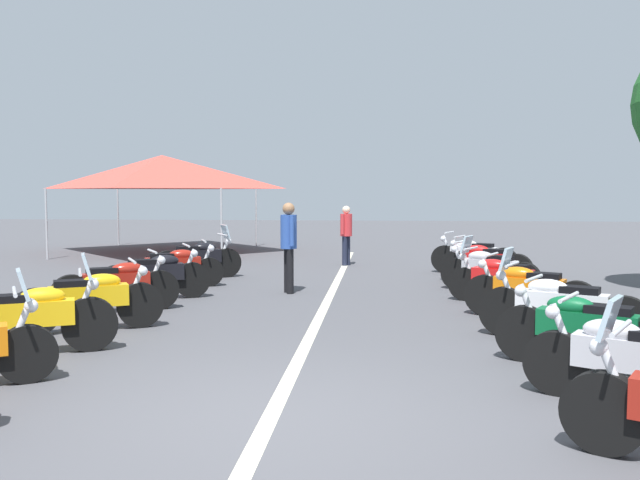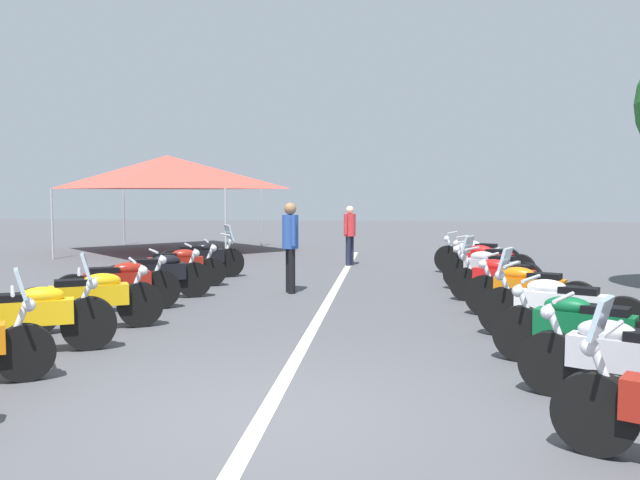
{
  "view_description": "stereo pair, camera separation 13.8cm",
  "coord_description": "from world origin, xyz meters",
  "px_view_note": "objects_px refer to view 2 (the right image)",
  "views": [
    {
      "loc": [
        -5.53,
        -0.96,
        1.99
      ],
      "look_at": [
        4.76,
        0.0,
        1.22
      ],
      "focal_mm": 36.56,
      "sensor_mm": 36.0,
      "label": 1
    },
    {
      "loc": [
        -5.53,
        -1.1,
        1.99
      ],
      "look_at": [
        4.76,
        0.0,
        1.22
      ],
      "focal_mm": 36.56,
      "sensor_mm": 36.0,
      "label": 2
    }
  ],
  "objects_px": {
    "motorcycle_right_row_7": "(487,262)",
    "motorcycle_right_row_4": "(528,290)",
    "motorcycle_left_row_4": "(119,284)",
    "motorcycle_left_row_6": "(176,266)",
    "motorcycle_right_row_3": "(558,307)",
    "motorcycle_left_row_3": "(91,299)",
    "motorcycle_left_row_7": "(202,258)",
    "bystander_3": "(350,231)",
    "motorcycle_right_row_6": "(490,270)",
    "motorcycle_left_row_5": "(158,274)",
    "motorcycle_right_row_5": "(502,279)",
    "event_tent": "(167,172)",
    "motorcycle_left_row_2": "(29,316)",
    "motorcycle_right_row_8": "(476,255)",
    "bystander_1": "(290,240)",
    "motorcycle_right_row_2": "(582,330)",
    "motorcycle_right_row_1": "(624,360)"
  },
  "relations": [
    {
      "from": "motorcycle_left_row_5",
      "to": "motorcycle_right_row_6",
      "type": "relative_size",
      "value": 1.02
    },
    {
      "from": "motorcycle_right_row_3",
      "to": "motorcycle_left_row_3",
      "type": "bearing_deg",
      "value": 25.27
    },
    {
      "from": "motorcycle_left_row_2",
      "to": "bystander_1",
      "type": "bearing_deg",
      "value": 38.8
    },
    {
      "from": "motorcycle_left_row_4",
      "to": "motorcycle_right_row_2",
      "type": "distance_m",
      "value": 7.2
    },
    {
      "from": "motorcycle_right_row_2",
      "to": "motorcycle_left_row_5",
      "type": "bearing_deg",
      "value": -4.32
    },
    {
      "from": "motorcycle_right_row_7",
      "to": "motorcycle_right_row_4",
      "type": "bearing_deg",
      "value": 118.31
    },
    {
      "from": "motorcycle_left_row_7",
      "to": "motorcycle_right_row_6",
      "type": "height_order",
      "value": "motorcycle_left_row_7"
    },
    {
      "from": "motorcycle_right_row_5",
      "to": "event_tent",
      "type": "bearing_deg",
      "value": -15.89
    },
    {
      "from": "motorcycle_right_row_5",
      "to": "motorcycle_right_row_6",
      "type": "relative_size",
      "value": 0.99
    },
    {
      "from": "motorcycle_right_row_2",
      "to": "bystander_1",
      "type": "height_order",
      "value": "bystander_1"
    },
    {
      "from": "motorcycle_left_row_4",
      "to": "bystander_1",
      "type": "height_order",
      "value": "bystander_1"
    },
    {
      "from": "motorcycle_right_row_4",
      "to": "motorcycle_left_row_7",
      "type": "bearing_deg",
      "value": -7.02
    },
    {
      "from": "motorcycle_left_row_2",
      "to": "motorcycle_left_row_4",
      "type": "bearing_deg",
      "value": 65.74
    },
    {
      "from": "motorcycle_right_row_8",
      "to": "event_tent",
      "type": "height_order",
      "value": "event_tent"
    },
    {
      "from": "motorcycle_right_row_6",
      "to": "event_tent",
      "type": "relative_size",
      "value": 0.31
    },
    {
      "from": "motorcycle_left_row_3",
      "to": "bystander_1",
      "type": "relative_size",
      "value": 1.06
    },
    {
      "from": "motorcycle_left_row_4",
      "to": "motorcycle_right_row_5",
      "type": "height_order",
      "value": "motorcycle_right_row_5"
    },
    {
      "from": "motorcycle_left_row_5",
      "to": "motorcycle_right_row_5",
      "type": "xyz_separation_m",
      "value": [
        0.11,
        -6.26,
        -0.01
      ]
    },
    {
      "from": "motorcycle_left_row_4",
      "to": "motorcycle_right_row_3",
      "type": "distance_m",
      "value": 6.85
    },
    {
      "from": "motorcycle_left_row_4",
      "to": "motorcycle_right_row_6",
      "type": "height_order",
      "value": "motorcycle_left_row_4"
    },
    {
      "from": "motorcycle_left_row_5",
      "to": "motorcycle_right_row_2",
      "type": "xyz_separation_m",
      "value": [
        -4.19,
        -6.41,
        -0.0
      ]
    },
    {
      "from": "motorcycle_left_row_3",
      "to": "motorcycle_left_row_4",
      "type": "relative_size",
      "value": 1.03
    },
    {
      "from": "motorcycle_right_row_2",
      "to": "motorcycle_right_row_6",
      "type": "height_order",
      "value": "motorcycle_right_row_2"
    },
    {
      "from": "motorcycle_left_row_6",
      "to": "motorcycle_right_row_2",
      "type": "bearing_deg",
      "value": -63.17
    },
    {
      "from": "motorcycle_right_row_5",
      "to": "motorcycle_right_row_7",
      "type": "relative_size",
      "value": 0.96
    },
    {
      "from": "motorcycle_right_row_8",
      "to": "bystander_1",
      "type": "bearing_deg",
      "value": 63.89
    },
    {
      "from": "motorcycle_right_row_3",
      "to": "motorcycle_right_row_7",
      "type": "xyz_separation_m",
      "value": [
        5.62,
        0.1,
        -0.01
      ]
    },
    {
      "from": "motorcycle_left_row_6",
      "to": "motorcycle_right_row_3",
      "type": "relative_size",
      "value": 0.98
    },
    {
      "from": "motorcycle_right_row_2",
      "to": "event_tent",
      "type": "relative_size",
      "value": 0.32
    },
    {
      "from": "motorcycle_left_row_4",
      "to": "bystander_1",
      "type": "relative_size",
      "value": 1.03
    },
    {
      "from": "motorcycle_right_row_3",
      "to": "motorcycle_right_row_8",
      "type": "relative_size",
      "value": 1.03
    },
    {
      "from": "motorcycle_left_row_2",
      "to": "motorcycle_right_row_8",
      "type": "height_order",
      "value": "motorcycle_left_row_2"
    },
    {
      "from": "motorcycle_left_row_4",
      "to": "motorcycle_right_row_2",
      "type": "height_order",
      "value": "motorcycle_left_row_4"
    },
    {
      "from": "motorcycle_right_row_6",
      "to": "event_tent",
      "type": "bearing_deg",
      "value": -9.69
    },
    {
      "from": "motorcycle_left_row_3",
      "to": "bystander_3",
      "type": "bearing_deg",
      "value": 40.97
    },
    {
      "from": "motorcycle_left_row_3",
      "to": "motorcycle_left_row_7",
      "type": "height_order",
      "value": "motorcycle_left_row_7"
    },
    {
      "from": "motorcycle_right_row_4",
      "to": "bystander_3",
      "type": "bearing_deg",
      "value": -40.07
    },
    {
      "from": "bystander_1",
      "to": "bystander_3",
      "type": "height_order",
      "value": "bystander_1"
    },
    {
      "from": "motorcycle_left_row_7",
      "to": "motorcycle_right_row_7",
      "type": "distance_m",
      "value": 6.41
    },
    {
      "from": "motorcycle_left_row_4",
      "to": "motorcycle_left_row_6",
      "type": "distance_m",
      "value": 2.81
    },
    {
      "from": "motorcycle_right_row_3",
      "to": "bystander_1",
      "type": "height_order",
      "value": "bystander_1"
    },
    {
      "from": "motorcycle_left_row_2",
      "to": "motorcycle_left_row_4",
      "type": "xyz_separation_m",
      "value": [
        2.85,
        0.09,
        -0.01
      ]
    },
    {
      "from": "motorcycle_right_row_6",
      "to": "bystander_3",
      "type": "xyz_separation_m",
      "value": [
        4.48,
        3.07,
        0.49
      ]
    },
    {
      "from": "motorcycle_left_row_7",
      "to": "motorcycle_right_row_5",
      "type": "relative_size",
      "value": 1.01
    },
    {
      "from": "motorcycle_left_row_3",
      "to": "motorcycle_right_row_8",
      "type": "relative_size",
      "value": 0.95
    },
    {
      "from": "motorcycle_left_row_2",
      "to": "motorcycle_left_row_4",
      "type": "relative_size",
      "value": 1.07
    },
    {
      "from": "motorcycle_left_row_5",
      "to": "motorcycle_right_row_4",
      "type": "distance_m",
      "value": 6.55
    },
    {
      "from": "motorcycle_right_row_1",
      "to": "motorcycle_right_row_3",
      "type": "distance_m",
      "value": 2.66
    },
    {
      "from": "motorcycle_right_row_3",
      "to": "motorcycle_left_row_7",
      "type": "bearing_deg",
      "value": -15.57
    },
    {
      "from": "motorcycle_right_row_3",
      "to": "bystander_1",
      "type": "distance_m",
      "value": 5.68
    }
  ]
}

